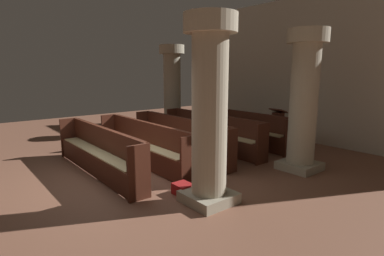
{
  "coord_description": "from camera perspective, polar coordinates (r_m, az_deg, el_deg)",
  "views": [
    {
      "loc": [
        5.73,
        -2.88,
        2.24
      ],
      "look_at": [
        -0.43,
        2.12,
        0.75
      ],
      "focal_mm": 28.68,
      "sensor_mm": 36.0,
      "label": 1
    }
  ],
  "objects": [
    {
      "name": "ground_plane",
      "position": [
        6.8,
        -11.82,
        -8.85
      ],
      "size": [
        19.2,
        19.2,
        0.0
      ],
      "primitive_type": "plane",
      "color": "brown"
    },
    {
      "name": "back_wall",
      "position": [
        10.64,
        18.62,
        10.14
      ],
      "size": [
        10.0,
        0.16,
        4.5
      ],
      "primitive_type": "cube",
      "color": "beige",
      "rests_on": "ground"
    },
    {
      "name": "pew_row_0",
      "position": [
        9.61,
        8.48,
        0.25
      ],
      "size": [
        3.76,
        0.47,
        1.0
      ],
      "color": "#4C2316",
      "rests_on": "ground"
    },
    {
      "name": "pew_row_1",
      "position": [
        8.83,
        3.55,
        -0.57
      ],
      "size": [
        3.76,
        0.46,
        1.0
      ],
      "color": "#4C2316",
      "rests_on": "ground"
    },
    {
      "name": "pew_row_2",
      "position": [
        8.12,
        -2.3,
        -1.55
      ],
      "size": [
        3.76,
        0.46,
        1.0
      ],
      "color": "#4C2316",
      "rests_on": "ground"
    },
    {
      "name": "pew_row_3",
      "position": [
        7.52,
        -9.16,
        -2.67
      ],
      "size": [
        3.76,
        0.46,
        1.0
      ],
      "color": "#4C2316",
      "rests_on": "ground"
    },
    {
      "name": "pew_row_4",
      "position": [
        7.05,
        -17.1,
        -3.91
      ],
      "size": [
        3.76,
        0.46,
        1.0
      ],
      "color": "#4C2316",
      "rests_on": "ground"
    },
    {
      "name": "pillar_aisle_side",
      "position": [
        7.22,
        20.09,
        5.13
      ],
      "size": [
        0.88,
        0.88,
        3.12
      ],
      "color": "#9F967E",
      "rests_on": "ground"
    },
    {
      "name": "pillar_far_side",
      "position": [
        11.04,
        -3.7,
        7.44
      ],
      "size": [
        0.88,
        0.88,
        3.12
      ],
      "color": "#9F967E",
      "rests_on": "ground"
    },
    {
      "name": "pillar_aisle_rear",
      "position": [
        5.03,
        3.29,
        3.63
      ],
      "size": [
        0.86,
        0.86,
        3.12
      ],
      "color": "#9F967E",
      "rests_on": "ground"
    },
    {
      "name": "lectern",
      "position": [
        10.04,
        15.61,
        -0.02
      ],
      "size": [
        0.48,
        0.45,
        1.08
      ],
      "color": "#411E13",
      "rests_on": "ground"
    },
    {
      "name": "hymn_book",
      "position": [
        9.04,
        3.42,
        2.82
      ],
      "size": [
        0.15,
        0.19,
        0.02
      ],
      "primitive_type": "cube",
      "color": "black",
      "rests_on": "pew_row_1"
    },
    {
      "name": "kneeler_box_red",
      "position": [
        5.73,
        -1.69,
        -11.27
      ],
      "size": [
        0.34,
        0.3,
        0.21
      ],
      "primitive_type": "cube",
      "color": "maroon",
      "rests_on": "ground"
    }
  ]
}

